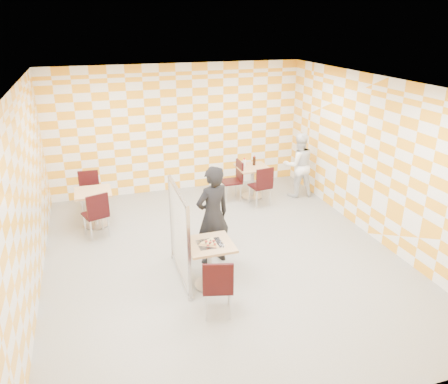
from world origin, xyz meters
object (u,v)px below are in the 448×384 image
main_table (210,257)px  chair_empty_near (97,212)px  empty_table (94,202)px  chair_second_front (262,183)px  chair_empty_far (89,189)px  man_dark (213,216)px  partition (179,234)px  second_table (252,176)px  chair_second_side (235,177)px  man_white (298,165)px  soda_bottle (254,161)px  sport_bottle (244,162)px  chair_main_front (218,284)px

main_table → chair_empty_near: bearing=126.0°
empty_table → chair_second_front: size_ratio=0.81×
chair_empty_far → man_dark: man_dark is taller
chair_empty_near → man_dark: size_ratio=0.53×
empty_table → partition: size_ratio=0.48×
empty_table → second_table: bearing=7.5°
chair_second_side → chair_empty_near: 3.27m
chair_second_front → chair_second_side: (-0.44, 0.56, 0.00)m
second_table → empty_table: bearing=-172.5°
man_white → soda_bottle: size_ratio=6.63×
chair_second_side → soda_bottle: (0.50, 0.12, 0.31)m
chair_second_side → sport_bottle: 0.41m
chair_empty_near → partition: partition is taller
chair_main_front → man_dark: man_dark is taller
main_table → partition: 0.60m
man_dark → chair_empty_far: bearing=-72.4°
main_table → chair_second_side: 3.55m
empty_table → chair_empty_near: 0.57m
man_white → soda_bottle: man_white is taller
chair_empty_near → soda_bottle: 3.80m
chair_empty_far → chair_second_side: bearing=-4.3°
second_table → main_table: bearing=-121.0°
empty_table → sport_bottle: 3.46m
second_table → empty_table: 3.60m
chair_second_front → man_dark: (-1.70, -1.97, 0.33)m
partition → sport_bottle: size_ratio=7.75×
sport_bottle → empty_table: bearing=-170.6°
chair_second_side → sport_bottle: sport_bottle is taller
empty_table → chair_second_side: bearing=8.1°
man_white → sport_bottle: size_ratio=7.63×
empty_table → soda_bottle: 3.70m
empty_table → soda_bottle: size_ratio=3.26×
empty_table → chair_empty_near: chair_empty_near is taller
second_table → chair_empty_far: 3.65m
second_table → sport_bottle: bearing=151.3°
empty_table → chair_empty_far: size_ratio=0.81×
second_table → chair_empty_near: 3.69m
chair_second_front → chair_empty_far: 3.73m
sport_bottle → chair_empty_near: bearing=-161.4°
chair_second_front → sport_bottle: size_ratio=4.62×
soda_bottle → man_white: bearing=-18.8°
man_white → sport_bottle: bearing=-9.7°
main_table → chair_second_front: chair_second_front is taller
chair_second_front → chair_empty_far: (-3.64, 0.80, 0.00)m
chair_empty_near → soda_bottle: size_ratio=4.02×
chair_main_front → chair_empty_near: 3.33m
empty_table → chair_second_front: chair_second_front is taller
chair_main_front → man_white: bearing=50.7°
main_table → sport_bottle: sport_bottle is taller
chair_main_front → sport_bottle: bearing=65.4°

